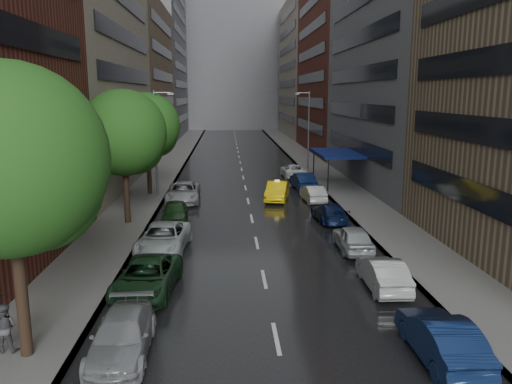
# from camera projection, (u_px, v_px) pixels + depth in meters

# --- Properties ---
(road) EXTENTS (14.00, 140.00, 0.01)m
(road) POSITION_uv_depth(u_px,v_px,m) (241.00, 165.00, 63.41)
(road) COLOR black
(road) RESTS_ON ground
(sidewalk_left) EXTENTS (4.00, 140.00, 0.15)m
(sidewalk_left) POSITION_uv_depth(u_px,v_px,m) (169.00, 165.00, 62.88)
(sidewalk_left) COLOR gray
(sidewalk_left) RESTS_ON ground
(sidewalk_right) EXTENTS (4.00, 140.00, 0.15)m
(sidewalk_right) POSITION_uv_depth(u_px,v_px,m) (311.00, 163.00, 63.91)
(sidewalk_right) COLOR gray
(sidewalk_right) RESTS_ON ground
(buildings_left) EXTENTS (8.00, 108.00, 38.00)m
(buildings_left) POSITION_uv_depth(u_px,v_px,m) (128.00, 41.00, 68.06)
(buildings_left) COLOR maroon
(buildings_left) RESTS_ON ground
(buildings_right) EXTENTS (8.05, 109.10, 36.00)m
(buildings_right) POSITION_uv_depth(u_px,v_px,m) (349.00, 48.00, 67.93)
(buildings_right) COLOR #937A5B
(buildings_right) RESTS_ON ground
(building_far) EXTENTS (40.00, 14.00, 32.00)m
(building_far) POSITION_uv_depth(u_px,v_px,m) (233.00, 65.00, 126.91)
(building_far) COLOR slate
(building_far) RESTS_ON ground
(tree_near) EXTENTS (6.23, 6.23, 9.93)m
(tree_near) POSITION_uv_depth(u_px,v_px,m) (9.00, 160.00, 15.67)
(tree_near) COLOR #382619
(tree_near) RESTS_ON ground
(tree_mid) EXTENTS (5.77, 5.77, 9.20)m
(tree_mid) POSITION_uv_depth(u_px,v_px,m) (123.00, 133.00, 33.16)
(tree_mid) COLOR #382619
(tree_mid) RESTS_ON ground
(tree_far) EXTENTS (5.66, 5.66, 9.02)m
(tree_far) POSITION_uv_depth(u_px,v_px,m) (147.00, 125.00, 43.09)
(tree_far) COLOR #382619
(tree_far) RESTS_ON ground
(taxi) EXTENTS (2.58, 5.00, 1.57)m
(taxi) POSITION_uv_depth(u_px,v_px,m) (277.00, 191.00, 42.12)
(taxi) COLOR yellow
(taxi) RESTS_ON ground
(parked_cars_left) EXTENTS (3.02, 30.24, 1.61)m
(parked_cars_left) POSITION_uv_depth(u_px,v_px,m) (167.00, 232.00, 29.80)
(parked_cars_left) COLOR gray
(parked_cars_left) RESTS_ON ground
(parked_cars_right) EXTENTS (2.56, 42.64, 1.58)m
(parked_cars_right) POSITION_uv_depth(u_px,v_px,m) (325.00, 207.00, 36.42)
(parked_cars_right) COLOR #0F1F47
(parked_cars_right) RESTS_ON ground
(ped_black_umbrella) EXTENTS (0.96, 0.98, 2.09)m
(ped_black_umbrella) POSITION_uv_depth(u_px,v_px,m) (4.00, 318.00, 16.94)
(ped_black_umbrella) COLOR #4E4E53
(ped_black_umbrella) RESTS_ON sidewalk_left
(street_lamp_left) EXTENTS (1.74, 0.22, 9.00)m
(street_lamp_left) POSITION_uv_depth(u_px,v_px,m) (156.00, 141.00, 42.43)
(street_lamp_left) COLOR gray
(street_lamp_left) RESTS_ON sidewalk_left
(street_lamp_right) EXTENTS (1.74, 0.22, 9.00)m
(street_lamp_right) POSITION_uv_depth(u_px,v_px,m) (308.00, 128.00, 58.01)
(street_lamp_right) COLOR gray
(street_lamp_right) RESTS_ON sidewalk_right
(awning) EXTENTS (4.00, 8.00, 3.12)m
(awning) POSITION_uv_depth(u_px,v_px,m) (337.00, 153.00, 48.63)
(awning) COLOR navy
(awning) RESTS_ON sidewalk_right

